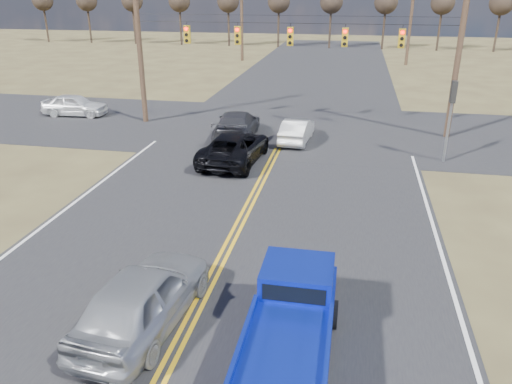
% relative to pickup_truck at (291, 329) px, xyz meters
% --- Properties ---
extents(ground, '(160.00, 160.00, 0.00)m').
position_rel_pickup_truck_xyz_m(ground, '(-2.68, 1.74, -0.91)').
color(ground, brown).
rests_on(ground, ground).
extents(road_main, '(14.00, 120.00, 0.02)m').
position_rel_pickup_truck_xyz_m(road_main, '(-2.68, 11.74, -0.91)').
color(road_main, '#28282B').
rests_on(road_main, ground).
extents(road_cross, '(120.00, 12.00, 0.02)m').
position_rel_pickup_truck_xyz_m(road_cross, '(-2.68, 19.74, -0.91)').
color(road_cross, '#28282B').
rests_on(road_cross, ground).
extents(signal_gantry, '(19.60, 4.83, 10.00)m').
position_rel_pickup_truck_xyz_m(signal_gantry, '(-2.18, 19.52, 4.16)').
color(signal_gantry, '#473323').
rests_on(signal_gantry, ground).
extents(utility_poles, '(19.60, 58.32, 10.00)m').
position_rel_pickup_truck_xyz_m(utility_poles, '(-2.68, 18.74, 4.32)').
color(utility_poles, '#473323').
rests_on(utility_poles, ground).
extents(treeline, '(87.00, 117.80, 7.40)m').
position_rel_pickup_truck_xyz_m(treeline, '(-2.68, 28.70, 4.79)').
color(treeline, '#33261C').
rests_on(treeline, ground).
extents(pickup_truck, '(2.00, 4.98, 1.87)m').
position_rel_pickup_truck_xyz_m(pickup_truck, '(0.00, 0.00, 0.00)').
color(pickup_truck, black).
rests_on(pickup_truck, ground).
extents(silver_suv, '(2.40, 4.98, 1.64)m').
position_rel_pickup_truck_xyz_m(silver_suv, '(-3.75, 0.63, -0.09)').
color(silver_suv, '#9EA1A6').
rests_on(silver_suv, ground).
extents(black_suv, '(2.83, 5.46, 1.47)m').
position_rel_pickup_truck_xyz_m(black_suv, '(-4.43, 13.29, -0.17)').
color(black_suv, black).
rests_on(black_suv, ground).
extents(white_car_queue, '(1.61, 3.94, 1.27)m').
position_rel_pickup_truck_xyz_m(white_car_queue, '(-1.88, 17.24, -0.27)').
color(white_car_queue, silver).
rests_on(white_car_queue, ground).
extents(dgrey_car_queue, '(2.54, 5.43, 1.53)m').
position_rel_pickup_truck_xyz_m(dgrey_car_queue, '(-5.24, 17.24, -0.14)').
color(dgrey_car_queue, '#37373D').
rests_on(dgrey_car_queue, ground).
extents(cross_car_west, '(1.96, 4.26, 1.41)m').
position_rel_pickup_truck_xyz_m(cross_car_west, '(-16.80, 20.34, -0.20)').
color(cross_car_west, silver).
rests_on(cross_car_west, ground).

